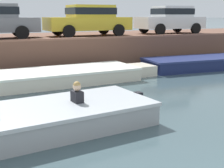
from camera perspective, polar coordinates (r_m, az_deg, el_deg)
The scene contains 8 objects.
ground_plane at distance 8.18m, azimuth -4.70°, elevation -5.27°, with size 400.00×400.00×0.00m, color #3D5156.
far_quay_wall at distance 16.39m, azimuth -15.48°, elevation 5.88°, with size 60.00×6.00×1.43m, color brown.
far_wall_coping at distance 13.50m, azimuth -13.58°, elevation 7.87°, with size 60.00×0.24×0.08m, color brown.
boat_moored_central_cream at distance 11.92m, azimuth -7.50°, elevation 1.59°, with size 6.69×2.39×0.50m.
boat_moored_east_navy at distance 15.42m, azimuth 16.46°, elevation 3.76°, with size 6.39×2.25×0.55m.
motorboat_passing at distance 6.87m, azimuth -16.59°, elevation -6.87°, with size 6.67×2.58×1.02m.
car_centre_yellow at distance 16.20m, azimuth -4.27°, elevation 11.77°, with size 4.28×2.08×1.54m.
car_right_inner_white at distance 18.57m, azimuth 10.67°, elevation 11.68°, with size 3.84×2.01×1.54m.
Camera 1 is at (-2.66, -1.56, 2.50)m, focal length 50.00 mm.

